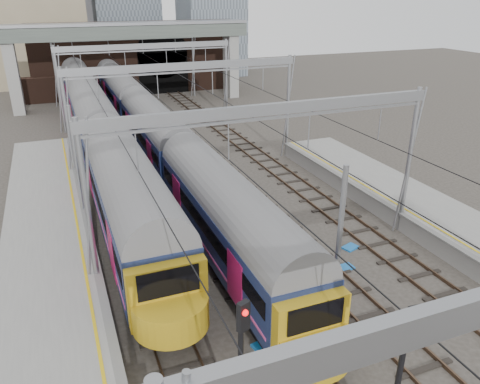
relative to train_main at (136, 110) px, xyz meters
name	(u,v)px	position (x,y,z in m)	size (l,w,h in m)	color
ground	(360,366)	(2.00, -31.98, -2.46)	(160.00, 160.00, 0.00)	#38332D
tracks	(220,204)	(2.00, -16.98, -2.44)	(14.40, 80.00, 0.22)	#4C3828
overhead_line	(188,82)	(2.00, -10.50, 4.10)	(16.80, 80.00, 8.00)	gray
retaining_wall	(133,60)	(3.40, 19.95, 1.87)	(28.00, 2.75, 9.00)	black
overbridge	(128,41)	(2.00, 14.02, 4.80)	(28.00, 3.00, 9.25)	gray
train_main	(136,110)	(0.00, 0.00, 0.00)	(2.76, 63.79, 4.76)	black
train_second	(93,118)	(-4.00, -2.13, 0.17)	(3.04, 52.75, 5.15)	black
signal_near_left	(242,354)	(-3.02, -33.01, 0.64)	(0.39, 0.47, 4.94)	black
signal_near_centre	(403,363)	(0.86, -35.00, 0.73)	(0.38, 0.47, 5.09)	black
equip_cover_a	(266,346)	(-0.74, -29.82, -2.41)	(0.97, 0.68, 0.11)	#1763B3
equip_cover_b	(345,267)	(5.14, -26.27, -2.42)	(0.79, 0.55, 0.09)	#1763B3
equip_cover_c	(350,247)	(6.47, -24.72, -2.42)	(0.81, 0.57, 0.10)	#1763B3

